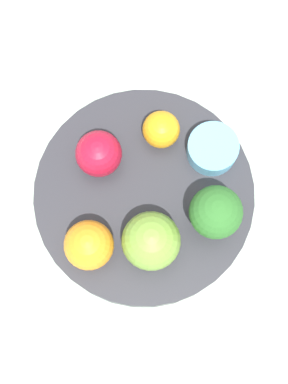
% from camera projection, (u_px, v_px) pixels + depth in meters
% --- Properties ---
extents(ground_plane, '(6.00, 6.00, 0.00)m').
position_uv_depth(ground_plane, '(144.00, 205.00, 0.72)').
color(ground_plane, gray).
extents(table_surface, '(1.20, 1.20, 0.02)m').
position_uv_depth(table_surface, '(144.00, 203.00, 0.71)').
color(table_surface, '#B2C6B2').
rests_on(table_surface, ground_plane).
extents(bowl, '(0.23, 0.23, 0.04)m').
position_uv_depth(bowl, '(144.00, 198.00, 0.68)').
color(bowl, '#2D2D33').
rests_on(bowl, table_surface).
extents(broccoli, '(0.05, 0.05, 0.07)m').
position_uv_depth(broccoli, '(216.00, 213.00, 0.62)').
color(broccoli, '#8CB76B').
rests_on(broccoli, bowl).
extents(apple_red, '(0.05, 0.05, 0.05)m').
position_uv_depth(apple_red, '(99.00, 154.00, 0.65)').
color(apple_red, '#B7142D').
rests_on(apple_red, bowl).
extents(apple_green, '(0.06, 0.06, 0.06)m').
position_uv_depth(apple_green, '(151.00, 241.00, 0.62)').
color(apple_green, olive).
rests_on(apple_green, bowl).
extents(orange_front, '(0.05, 0.05, 0.05)m').
position_uv_depth(orange_front, '(89.00, 245.00, 0.63)').
color(orange_front, orange).
rests_on(orange_front, bowl).
extents(orange_back, '(0.04, 0.04, 0.04)m').
position_uv_depth(orange_back, '(161.00, 129.00, 0.66)').
color(orange_back, orange).
rests_on(orange_back, bowl).
extents(small_cup, '(0.05, 0.05, 0.02)m').
position_uv_depth(small_cup, '(213.00, 149.00, 0.66)').
color(small_cup, '#66B2DB').
rests_on(small_cup, bowl).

